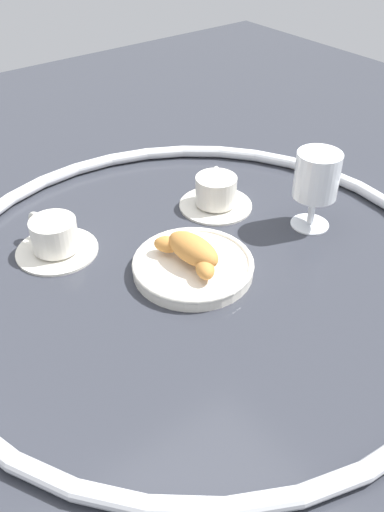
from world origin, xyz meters
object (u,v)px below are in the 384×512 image
(pastry_plate, at_px, (192,265))
(croissant_large, at_px, (190,250))
(coffee_cup_far, at_px, (55,238))
(juice_glass_left, at_px, (316,179))
(coffee_cup_near, at_px, (216,194))

(pastry_plate, bearing_deg, croissant_large, 95.74)
(coffee_cup_far, xyz_separation_m, juice_glass_left, (-0.20, -0.39, 0.07))
(coffee_cup_far, distance_m, juice_glass_left, 0.45)
(croissant_large, xyz_separation_m, coffee_cup_far, (0.18, 0.14, -0.02))
(coffee_cup_near, relative_size, juice_glass_left, 0.97)
(croissant_large, relative_size, coffee_cup_far, 1.00)
(pastry_plate, distance_m, juice_glass_left, 0.26)
(coffee_cup_far, bearing_deg, pastry_plate, -140.78)
(pastry_plate, xyz_separation_m, juice_glass_left, (-0.02, -0.25, 0.08))
(coffee_cup_far, height_order, juice_glass_left, juice_glass_left)
(pastry_plate, height_order, coffee_cup_near, coffee_cup_near)
(pastry_plate, distance_m, coffee_cup_far, 0.23)
(coffee_cup_far, bearing_deg, croissant_large, -141.44)
(pastry_plate, bearing_deg, coffee_cup_far, 39.22)
(pastry_plate, xyz_separation_m, coffee_cup_far, (0.18, 0.15, 0.01))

